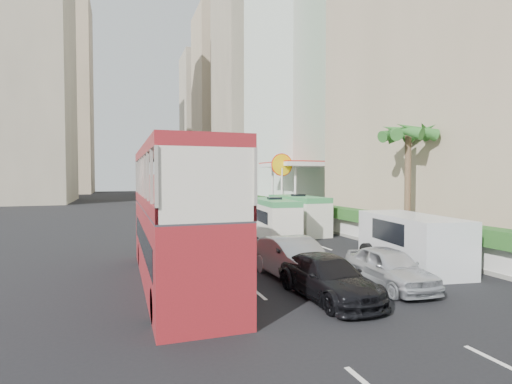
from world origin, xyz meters
name	(u,v)px	position (x,y,z in m)	size (l,w,h in m)	color
ground_plane	(320,270)	(0.00, 0.00, 0.00)	(200.00, 200.00, 0.00)	black
double_decker_bus	(177,215)	(-6.00, 0.00, 2.53)	(2.50, 11.00, 5.06)	maroon
car_silver_lane_a	(294,279)	(-1.66, -0.97, 0.00)	(1.68, 4.83, 1.59)	silver
car_silver_lane_b	(389,287)	(1.12, -3.11, 0.00)	(1.69, 4.20, 1.43)	silver
car_black	(328,298)	(-1.61, -3.54, 0.00)	(1.90, 4.68, 1.36)	black
van_asset	(246,228)	(1.28, 14.46, 0.00)	(2.29, 4.97, 1.38)	silver
minibus_near	(275,219)	(1.42, 8.83, 1.26)	(1.89, 5.67, 2.51)	silver
minibus_far	(298,215)	(3.91, 10.56, 1.30)	(1.95, 5.86, 2.60)	silver
panel_van_near	(411,241)	(4.08, -0.73, 1.14)	(2.28, 5.70, 2.28)	silver
panel_van_far	(258,209)	(4.50, 20.83, 0.90)	(1.81, 4.52, 1.81)	silver
sidewalk	(284,212)	(9.00, 25.00, 0.09)	(6.00, 120.00, 0.18)	#99968C
kerb_wall	(306,217)	(6.20, 14.00, 0.68)	(0.30, 44.00, 1.00)	silver
hedge	(306,207)	(6.20, 14.00, 1.53)	(1.10, 44.00, 0.70)	#2D6626
palm_tree	(408,187)	(7.80, 4.00, 3.38)	(0.36, 0.36, 6.40)	brown
shell_station	(301,188)	(10.00, 23.00, 2.75)	(6.50, 8.00, 5.50)	silver
tower_mid	(261,67)	(18.00, 58.00, 25.00)	(16.00, 16.00, 50.00)	tan
tower_far_a	(224,104)	(17.00, 82.00, 22.00)	(14.00, 14.00, 44.00)	tan
tower_far_b	(206,123)	(17.00, 104.00, 20.00)	(14.00, 14.00, 40.00)	tan
tower_left_a	(5,31)	(-24.00, 55.00, 26.00)	(18.00, 18.00, 52.00)	tan
tower_left_b	(55,96)	(-22.00, 90.00, 23.00)	(16.00, 16.00, 46.00)	tan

